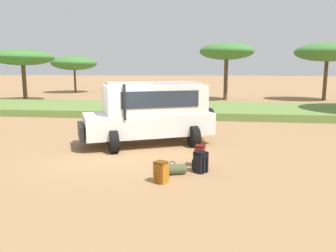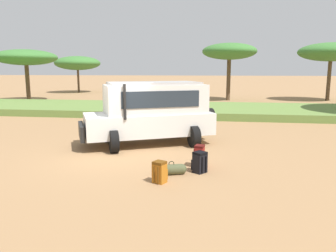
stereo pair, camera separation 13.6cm
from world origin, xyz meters
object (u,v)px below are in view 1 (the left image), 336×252
Objects in this scene: backpack_beside_front_wheel at (200,156)px; backpack_cluster_center at (200,162)px; duffel_bag_low_black_case at (172,169)px; acacia_tree_far_left at (74,63)px; safari_vehicle at (151,111)px; backpack_near_rear_wheel at (161,172)px; acacia_tree_centre_back at (227,52)px; acacia_tree_right_mid at (327,52)px; acacia_tree_left_mid at (23,58)px.

backpack_cluster_center is at bearing -87.62° from backpack_beside_front_wheel.
acacia_tree_far_left is at bearing 117.82° from duffel_bag_low_black_case.
backpack_near_rear_wheel is (1.12, -4.41, -1.02)m from safari_vehicle.
acacia_tree_centre_back is 0.90× the size of acacia_tree_right_mid.
backpack_cluster_center is 35.97m from acacia_tree_far_left.
backpack_near_rear_wheel is at bearing -106.37° from duffel_bag_low_black_case.
acacia_tree_far_left is (-15.35, 27.88, 2.44)m from safari_vehicle.
safari_vehicle is at bearing -121.86° from acacia_tree_right_mid.
backpack_beside_front_wheel is 1.10× the size of backpack_cluster_center.
acacia_tree_left_mid is 28.29m from acacia_tree_right_mid.
duffel_bag_low_black_case is (-0.74, -0.88, -0.17)m from backpack_beside_front_wheel.
safari_vehicle is at bearing 104.22° from backpack_near_rear_wheel.
acacia_tree_centre_back is (1.40, 23.03, 4.29)m from backpack_cluster_center.
acacia_tree_centre_back is (3.49, 19.63, 3.29)m from safari_vehicle.
backpack_beside_front_wheel is at bearing -93.64° from acacia_tree_centre_back.
acacia_tree_far_left is 29.11m from acacia_tree_right_mid.
acacia_tree_left_mid is (-17.12, 19.32, 3.71)m from backpack_cluster_center.
safari_vehicle reaches higher than duffel_bag_low_black_case.
safari_vehicle is at bearing 109.60° from duffel_bag_low_black_case.
backpack_beside_front_wheel is 0.11× the size of acacia_tree_far_left.
backpack_cluster_center is at bearing -114.08° from acacia_tree_right_mid.
safari_vehicle reaches higher than backpack_near_rear_wheel.
backpack_cluster_center is at bearing 46.18° from backpack_near_rear_wheel.
acacia_tree_left_mid reaches higher than backpack_near_rear_wheel.
acacia_tree_right_mid is (11.53, 24.39, 4.37)m from duffel_bag_low_black_case.
acacia_tree_left_mid reaches higher than backpack_cluster_center.
acacia_tree_right_mid is at bearing 65.92° from backpack_cluster_center.
backpack_near_rear_wheel is 0.68× the size of duffel_bag_low_black_case.
safari_vehicle is 0.99× the size of acacia_tree_centre_back.
acacia_tree_left_mid is (0.31, -11.95, 0.27)m from acacia_tree_far_left.
acacia_tree_centre_back reaches higher than duffel_bag_low_black_case.
acacia_tree_left_mid is 1.02× the size of acacia_tree_right_mid.
acacia_tree_centre_back is at bearing 79.91° from safari_vehicle.
acacia_tree_centre_back reaches higher than backpack_cluster_center.
acacia_tree_centre_back reaches higher than backpack_near_rear_wheel.
backpack_beside_front_wheel reaches higher than backpack_cluster_center.
backpack_cluster_center reaches higher than duffel_bag_low_black_case.
backpack_cluster_center is 26.08m from acacia_tree_left_mid.
duffel_bag_low_black_case is at bearing -95.31° from acacia_tree_centre_back.
acacia_tree_left_mid is 1.13× the size of acacia_tree_centre_back.
safari_vehicle is 22.07m from acacia_tree_left_mid.
acacia_tree_right_mid is at bearing 65.35° from backpack_beside_front_wheel.
backpack_cluster_center is (0.02, -0.57, -0.03)m from backpack_beside_front_wheel.
duffel_bag_low_black_case is 0.14× the size of acacia_tree_left_mid.
backpack_near_rear_wheel is 24.53m from acacia_tree_centre_back.
acacia_tree_left_mid is at bearing 128.46° from backpack_near_rear_wheel.
backpack_beside_front_wheel is 0.11× the size of acacia_tree_left_mid.
acacia_tree_far_left is at bearing 91.49° from acacia_tree_left_mid.
acacia_tree_centre_back reaches higher than safari_vehicle.
acacia_tree_far_left is 0.98× the size of acacia_tree_left_mid.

